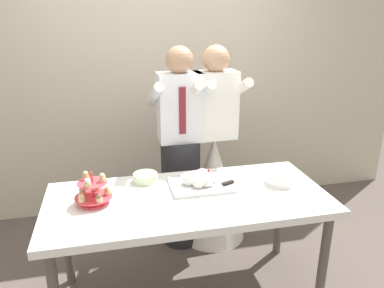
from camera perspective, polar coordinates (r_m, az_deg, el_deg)
rear_wall at (r=3.57m, az=-5.64°, el=12.40°), size 5.20×0.10×2.90m
dessert_table at (r=2.44m, az=-0.56°, el=-9.58°), size 1.80×0.80×0.78m
cupcake_stand at (r=2.36m, az=-14.93°, el=-7.10°), size 0.23×0.23×0.21m
main_cake_tray at (r=2.52m, az=1.42°, el=-5.65°), size 0.43×0.32×0.13m
plate_stack at (r=2.63m, az=13.43°, el=-5.14°), size 0.20×0.20×0.08m
round_cake at (r=2.59m, az=-7.15°, el=-5.30°), size 0.24×0.24×0.07m
person_groom at (r=3.03m, az=-1.77°, el=-2.55°), size 0.46×0.49×1.66m
person_bride at (r=3.17m, az=3.31°, el=-4.77°), size 0.56×0.56×1.66m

